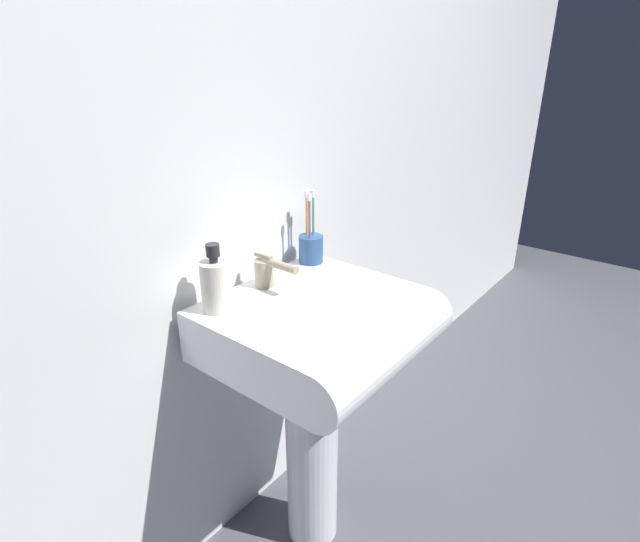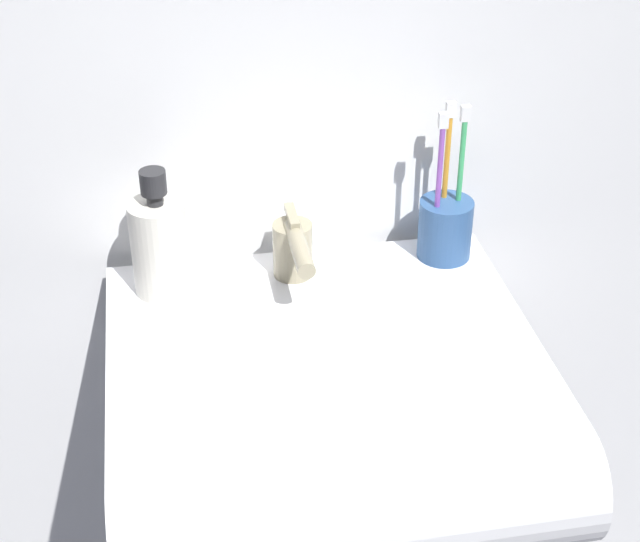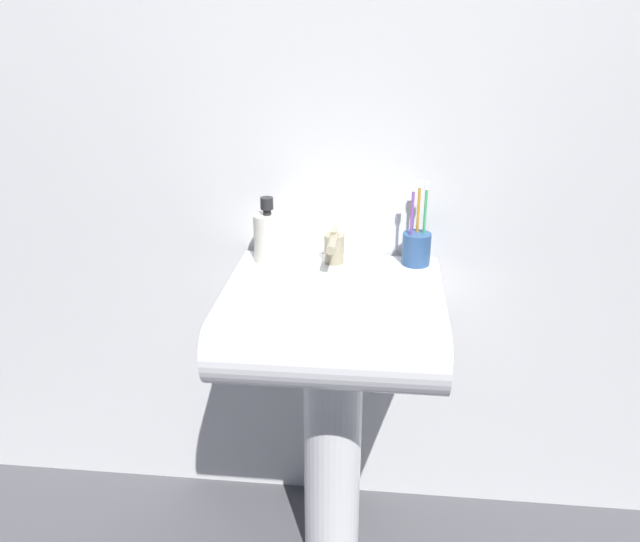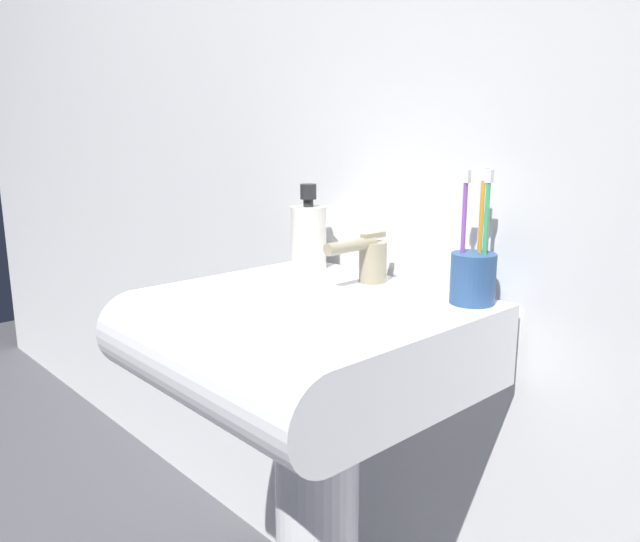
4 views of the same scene
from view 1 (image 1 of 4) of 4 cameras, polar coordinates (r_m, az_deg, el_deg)
ground_plane at (r=1.76m, az=-0.86°, el=-27.34°), size 6.00×6.00×0.00m
wall_back at (r=1.30m, az=-10.11°, el=15.76°), size 5.00×0.05×2.40m
sink_pedestal at (r=1.52m, az=-0.94°, el=-19.33°), size 0.15×0.15×0.67m
sink_basin at (r=1.25m, az=0.75°, el=-6.71°), size 0.50×0.48×0.13m
faucet at (r=1.31m, az=-6.03°, el=0.01°), size 0.05×0.14×0.09m
toothbrush_cup at (r=1.46m, az=-1.06°, el=2.75°), size 0.07×0.07×0.21m
soap_bottle at (r=1.20m, az=-11.82°, el=-1.52°), size 0.07×0.07×0.17m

